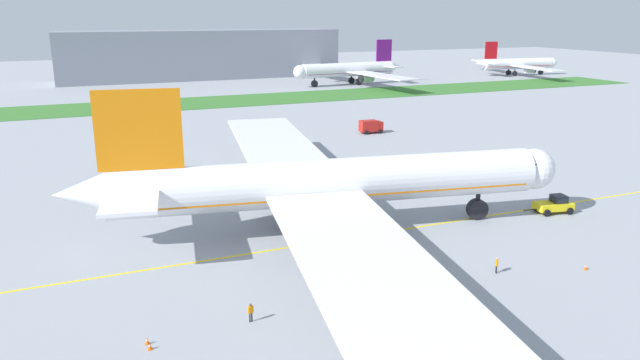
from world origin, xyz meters
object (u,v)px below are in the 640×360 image
at_px(ground_crew_marshaller_front, 251,311).
at_px(parked_airliner_far_centre, 516,64).
at_px(pushback_tug, 554,205).
at_px(ground_crew_wingwalker_port, 497,264).
at_px(parked_airliner_far_left, 350,70).
at_px(traffic_cone_port_wing, 586,267).
at_px(traffic_cone_starboard_wing, 150,346).
at_px(ground_crew_wingwalker_starboard, 419,308).
at_px(traffic_cone_near_nose, 147,341).
at_px(airliner_foreground, 323,183).
at_px(service_truck_baggage_loader, 371,126).

xyz_separation_m(ground_crew_marshaller_front, parked_airliner_far_centre, (156.73, 151.14, 3.57)).
bearing_deg(pushback_tug, ground_crew_wingwalker_port, -147.40).
xyz_separation_m(parked_airliner_far_left, parked_airliner_far_centre, (75.58, 3.07, -0.60)).
relative_size(traffic_cone_port_wing, traffic_cone_starboard_wing, 1.00).
relative_size(ground_crew_wingwalker_starboard, parked_airliner_far_left, 0.02).
bearing_deg(ground_crew_wingwalker_port, traffic_cone_near_nose, -179.94).
height_order(airliner_foreground, parked_airliner_far_centre, airliner_foreground).
height_order(service_truck_baggage_loader, parked_airliner_far_centre, parked_airliner_far_centre).
bearing_deg(ground_crew_marshaller_front, parked_airliner_far_left, 61.28).
relative_size(ground_crew_wingwalker_port, ground_crew_marshaller_front, 0.99).
xyz_separation_m(traffic_cone_near_nose, parked_airliner_far_left, (89.36, 148.28, 4.86)).
bearing_deg(service_truck_baggage_loader, traffic_cone_near_nose, -129.18).
height_order(ground_crew_wingwalker_starboard, parked_airliner_far_centre, parked_airliner_far_centre).
bearing_deg(traffic_cone_near_nose, service_truck_baggage_loader, 50.82).
height_order(ground_crew_wingwalker_port, traffic_cone_starboard_wing, ground_crew_wingwalker_port).
distance_m(ground_crew_wingwalker_starboard, traffic_cone_starboard_wing, 21.24).
xyz_separation_m(ground_crew_wingwalker_port, ground_crew_marshaller_front, (-24.51, 0.18, 0.01)).
xyz_separation_m(traffic_cone_port_wing, parked_airliner_far_centre, (123.68, 154.15, 4.26)).
relative_size(ground_crew_marshaller_front, traffic_cone_starboard_wing, 2.75).
distance_m(airliner_foreground, ground_crew_marshaller_front, 22.35).
bearing_deg(ground_crew_wingwalker_port, parked_airliner_far_centre, 48.85).
xyz_separation_m(ground_crew_marshaller_front, service_truck_baggage_loader, (46.37, 66.76, 0.53)).
bearing_deg(service_truck_baggage_loader, pushback_tug, -93.40).
height_order(pushback_tug, service_truck_baggage_loader, service_truck_baggage_loader).
bearing_deg(airliner_foreground, service_truck_baggage_loader, 56.77).
relative_size(ground_crew_marshaller_front, service_truck_baggage_loader, 0.33).
bearing_deg(service_truck_baggage_loader, parked_airliner_far_centre, 37.40).
distance_m(service_truck_baggage_loader, parked_airliner_far_left, 88.51).
xyz_separation_m(pushback_tug, ground_crew_marshaller_front, (-43.10, -11.71, -0.06)).
distance_m(ground_crew_wingwalker_starboard, service_truck_baggage_loader, 79.39).
height_order(pushback_tug, ground_crew_marshaller_front, pushback_tug).
height_order(ground_crew_wingwalker_port, traffic_cone_port_wing, ground_crew_wingwalker_port).
height_order(traffic_cone_port_wing, parked_airliner_far_left, parked_airliner_far_left).
bearing_deg(traffic_cone_port_wing, ground_crew_wingwalker_starboard, -174.04).
bearing_deg(ground_crew_marshaller_front, traffic_cone_port_wing, -5.20).
distance_m(ground_crew_wingwalker_starboard, traffic_cone_near_nose, 21.49).
xyz_separation_m(pushback_tug, ground_crew_wingwalker_starboard, (-30.40, -16.84, -0.01)).
height_order(traffic_cone_near_nose, parked_airliner_far_left, parked_airliner_far_left).
xyz_separation_m(pushback_tug, traffic_cone_near_nose, (-51.31, -11.93, -0.75)).
relative_size(airliner_foreground, traffic_cone_starboard_wing, 159.55).
relative_size(airliner_foreground, ground_crew_wingwalker_starboard, 54.94).
height_order(ground_crew_wingwalker_port, traffic_cone_near_nose, ground_crew_wingwalker_port).
bearing_deg(traffic_cone_port_wing, service_truck_baggage_loader, 79.19).
xyz_separation_m(ground_crew_wingwalker_port, traffic_cone_port_wing, (8.54, -2.83, -0.68)).
bearing_deg(pushback_tug, airliner_foreground, 169.84).
bearing_deg(parked_airliner_far_left, service_truck_baggage_loader, -113.16).
bearing_deg(airliner_foreground, parked_airliner_far_left, 62.79).
relative_size(airliner_foreground, traffic_cone_near_nose, 159.55).
height_order(traffic_cone_near_nose, traffic_cone_starboard_wing, same).
xyz_separation_m(pushback_tug, parked_airliner_far_left, (38.05, 136.36, 4.11)).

